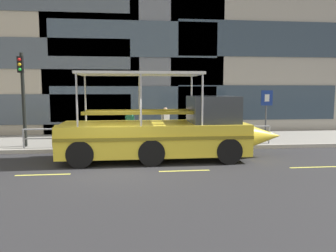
{
  "coord_description": "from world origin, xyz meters",
  "views": [
    {
      "loc": [
        0.58,
        -11.87,
        2.85
      ],
      "look_at": [
        2.12,
        1.83,
        1.3
      ],
      "focal_mm": 34.97,
      "sensor_mm": 36.0,
      "label": 1
    }
  ],
  "objects_px": {
    "pedestrian_near_bow": "(226,122)",
    "pedestrian_mid_left": "(165,121)",
    "traffic_light_pole": "(23,91)",
    "pedestrian_mid_right": "(130,123)",
    "parking_sign": "(266,107)",
    "duck_tour_boat": "(167,132)"
  },
  "relations": [
    {
      "from": "duck_tour_boat",
      "to": "traffic_light_pole",
      "type": "bearing_deg",
      "value": 157.6
    },
    {
      "from": "pedestrian_mid_left",
      "to": "pedestrian_mid_right",
      "type": "distance_m",
      "value": 1.85
    },
    {
      "from": "pedestrian_mid_right",
      "to": "pedestrian_mid_left",
      "type": "bearing_deg",
      "value": 7.37
    },
    {
      "from": "traffic_light_pole",
      "to": "pedestrian_mid_left",
      "type": "xyz_separation_m",
      "value": [
        6.71,
        1.06,
        -1.56
      ]
    },
    {
      "from": "traffic_light_pole",
      "to": "pedestrian_mid_right",
      "type": "relative_size",
      "value": 2.64
    },
    {
      "from": "parking_sign",
      "to": "duck_tour_boat",
      "type": "xyz_separation_m",
      "value": [
        -5.38,
        -2.82,
        -0.84
      ]
    },
    {
      "from": "parking_sign",
      "to": "pedestrian_mid_right",
      "type": "relative_size",
      "value": 1.6
    },
    {
      "from": "traffic_light_pole",
      "to": "pedestrian_near_bow",
      "type": "bearing_deg",
      "value": 6.05
    },
    {
      "from": "traffic_light_pole",
      "to": "parking_sign",
      "type": "bearing_deg",
      "value": 0.9
    },
    {
      "from": "pedestrian_mid_left",
      "to": "pedestrian_mid_right",
      "type": "bearing_deg",
      "value": -172.63
    },
    {
      "from": "pedestrian_near_bow",
      "to": "pedestrian_mid_left",
      "type": "bearing_deg",
      "value": 179.96
    },
    {
      "from": "parking_sign",
      "to": "pedestrian_near_bow",
      "type": "distance_m",
      "value": 2.21
    },
    {
      "from": "duck_tour_boat",
      "to": "pedestrian_mid_left",
      "type": "height_order",
      "value": "duck_tour_boat"
    },
    {
      "from": "parking_sign",
      "to": "pedestrian_mid_left",
      "type": "xyz_separation_m",
      "value": [
        -5.07,
        0.87,
        -0.73
      ]
    },
    {
      "from": "pedestrian_near_bow",
      "to": "pedestrian_mid_right",
      "type": "distance_m",
      "value": 5.07
    },
    {
      "from": "pedestrian_mid_right",
      "to": "parking_sign",
      "type": "bearing_deg",
      "value": -5.24
    },
    {
      "from": "parking_sign",
      "to": "pedestrian_mid_left",
      "type": "height_order",
      "value": "parking_sign"
    },
    {
      "from": "parking_sign",
      "to": "duck_tour_boat",
      "type": "bearing_deg",
      "value": -152.32
    },
    {
      "from": "pedestrian_mid_left",
      "to": "duck_tour_boat",
      "type": "bearing_deg",
      "value": -94.84
    },
    {
      "from": "traffic_light_pole",
      "to": "duck_tour_boat",
      "type": "height_order",
      "value": "traffic_light_pole"
    },
    {
      "from": "pedestrian_near_bow",
      "to": "duck_tour_boat",
      "type": "bearing_deg",
      "value": -133.79
    },
    {
      "from": "traffic_light_pole",
      "to": "pedestrian_mid_left",
      "type": "height_order",
      "value": "traffic_light_pole"
    }
  ]
}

